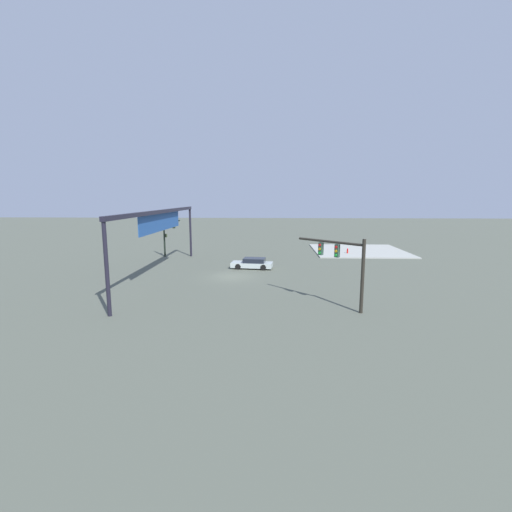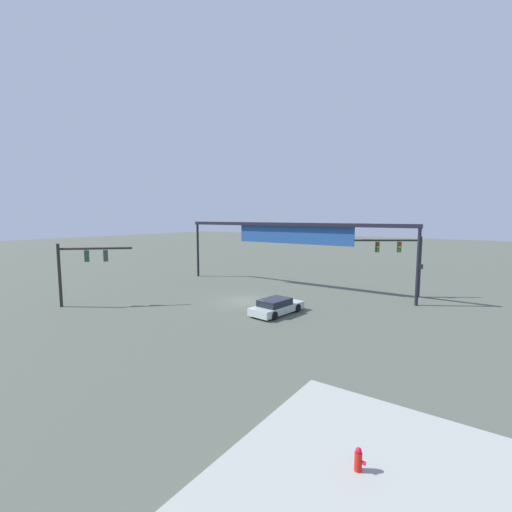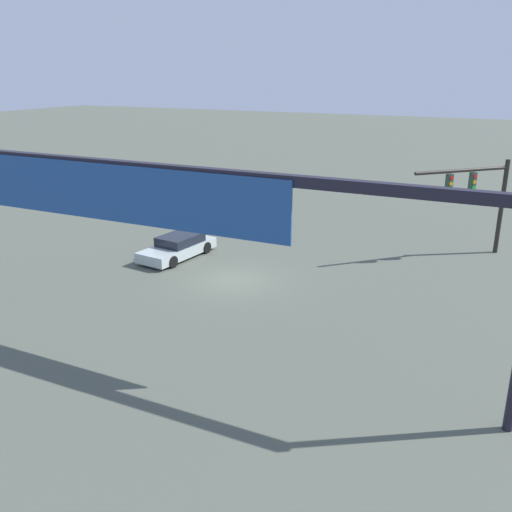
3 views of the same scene
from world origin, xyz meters
TOP-DOWN VIEW (x-y plane):
  - ground_plane at (0.00, 0.00)m, footprint 212.24×212.24m
  - sidewalk_corner at (18.44, -17.28)m, footprint 13.53×13.37m
  - traffic_signal_near_corner at (-10.19, -9.28)m, footprint 4.30×4.27m
  - overhead_sign_gantry at (0.20, 7.14)m, footprint 25.79×0.43m
  - sedan_car_approaching at (4.42, -1.90)m, footprint 2.44×4.86m
  - fire_hydrant_on_curb at (15.32, -14.97)m, footprint 0.33×0.22m

SIDE VIEW (x-z plane):
  - ground_plane at x=0.00m, z-range 0.00..0.00m
  - sidewalk_corner at x=18.44m, z-range 0.00..0.15m
  - fire_hydrant_on_curb at x=15.32m, z-range 0.13..0.84m
  - sedan_car_approaching at x=4.42m, z-range -0.03..1.18m
  - traffic_signal_near_corner at x=-10.19m, z-range 1.02..6.27m
  - overhead_sign_gantry at x=0.20m, z-range 2.36..9.19m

